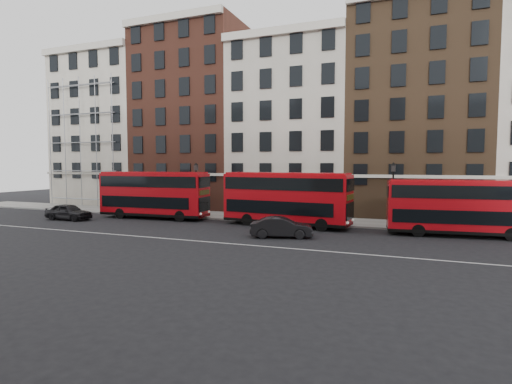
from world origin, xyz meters
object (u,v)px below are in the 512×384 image
at_px(bus_b, 154,194).
at_px(bus_d, 458,206).
at_px(car_front, 282,227).
at_px(car_rear, 69,212).
at_px(bus_c, 286,198).

bearing_deg(bus_b, bus_d, -2.80).
bearing_deg(car_front, car_rear, 69.62).
xyz_separation_m(bus_b, car_rear, (-7.02, -3.83, -1.68)).
bearing_deg(car_front, bus_b, 53.87).
height_order(bus_c, car_front, bus_c).
relative_size(bus_d, car_front, 2.25).
distance_m(car_rear, car_front, 21.82).
height_order(bus_b, bus_c, bus_c).
bearing_deg(car_rear, bus_b, -63.44).
height_order(bus_c, car_rear, bus_c).
distance_m(bus_b, car_rear, 8.17).
distance_m(bus_c, car_rear, 20.93).
relative_size(bus_b, car_front, 2.44).
height_order(bus_c, bus_d, bus_c).
xyz_separation_m(bus_c, car_front, (1.27, -5.14, -1.73)).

